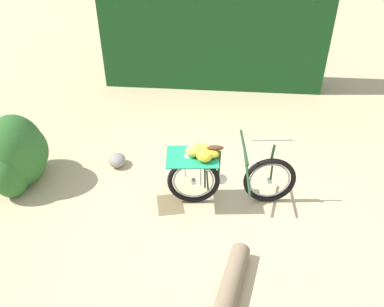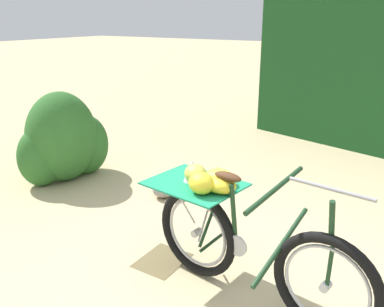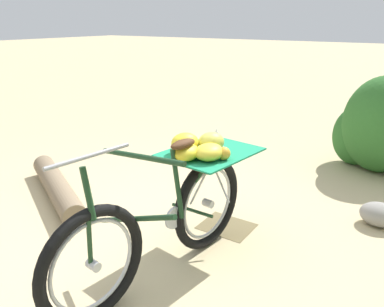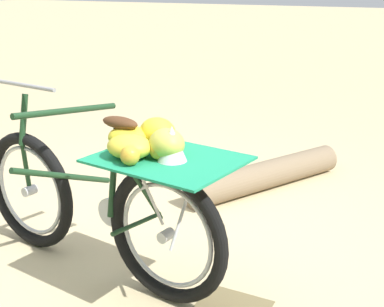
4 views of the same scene
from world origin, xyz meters
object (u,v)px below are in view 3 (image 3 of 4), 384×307
bicycle (172,205)px  shrub_cluster (384,131)px  path_stone (379,214)px  fallen_log (57,187)px

bicycle → shrub_cluster: shrub_cluster is taller
bicycle → path_stone: size_ratio=5.55×
shrub_cluster → bicycle: bearing=72.4°
fallen_log → bicycle: bearing=169.3°
fallen_log → shrub_cluster: bearing=-135.2°
fallen_log → shrub_cluster: (-2.57, -2.55, 0.38)m
fallen_log → path_stone: size_ratio=4.49×
bicycle → path_stone: bicycle is taller
bicycle → fallen_log: size_ratio=1.24×
fallen_log → shrub_cluster: size_ratio=1.24×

